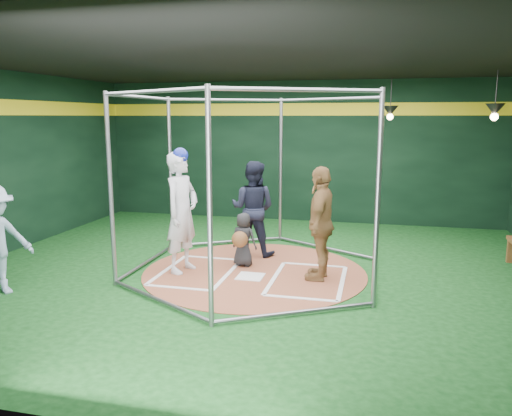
# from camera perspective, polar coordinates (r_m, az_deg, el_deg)

# --- Properties ---
(room_shell) EXTENTS (10.10, 9.10, 3.53)m
(room_shell) POSITION_cam_1_polar(r_m,az_deg,el_deg) (8.26, -0.15, 4.36)
(room_shell) COLOR #0C3710
(room_shell) RESTS_ON ground
(clay_disc) EXTENTS (3.80, 3.80, 0.01)m
(clay_disc) POSITION_cam_1_polar(r_m,az_deg,el_deg) (8.61, -0.16, -7.29)
(clay_disc) COLOR #985237
(clay_disc) RESTS_ON ground
(home_plate) EXTENTS (0.43, 0.43, 0.01)m
(home_plate) POSITION_cam_1_polar(r_m,az_deg,el_deg) (8.33, -0.65, -7.83)
(home_plate) COLOR white
(home_plate) RESTS_ON clay_disc
(batter_box_left) EXTENTS (1.17, 1.77, 0.01)m
(batter_box_left) POSITION_cam_1_polar(r_m,az_deg,el_deg) (8.65, -6.73, -7.21)
(batter_box_left) COLOR white
(batter_box_left) RESTS_ON clay_disc
(batter_box_right) EXTENTS (1.17, 1.77, 0.01)m
(batter_box_right) POSITION_cam_1_polar(r_m,az_deg,el_deg) (8.21, 5.94, -8.17)
(batter_box_right) COLOR white
(batter_box_right) RESTS_ON clay_disc
(batting_cage) EXTENTS (4.05, 4.67, 3.00)m
(batting_cage) POSITION_cam_1_polar(r_m,az_deg,el_deg) (8.28, -0.16, 2.60)
(batting_cage) COLOR gray
(batting_cage) RESTS_ON ground
(pendant_lamp_near) EXTENTS (0.34, 0.34, 0.90)m
(pendant_lamp_near) POSITION_cam_1_polar(r_m,az_deg,el_deg) (11.57, 15.10, 10.63)
(pendant_lamp_near) COLOR black
(pendant_lamp_near) RESTS_ON room_shell
(pendant_lamp_far) EXTENTS (0.34, 0.34, 0.90)m
(pendant_lamp_far) POSITION_cam_1_polar(r_m,az_deg,el_deg) (10.18, 25.63, 10.06)
(pendant_lamp_far) COLOR black
(pendant_lamp_far) RESTS_ON room_shell
(batter_figure) EXTENTS (0.64, 0.83, 2.11)m
(batter_figure) POSITION_cam_1_polar(r_m,az_deg,el_deg) (8.49, -8.48, -0.37)
(batter_figure) COLOR silver
(batter_figure) RESTS_ON clay_disc
(visitor_leopard) EXTENTS (0.52, 1.11, 1.84)m
(visitor_leopard) POSITION_cam_1_polar(r_m,az_deg,el_deg) (8.10, 7.42, -1.73)
(visitor_leopard) COLOR tan
(visitor_leopard) RESTS_ON clay_disc
(catcher_figure) EXTENTS (0.51, 0.58, 0.95)m
(catcher_figure) POSITION_cam_1_polar(r_m,az_deg,el_deg) (8.79, -1.50, -3.60)
(catcher_figure) COLOR black
(catcher_figure) RESTS_ON clay_disc
(umpire) EXTENTS (0.93, 0.76, 1.80)m
(umpire) POSITION_cam_1_polar(r_m,az_deg,el_deg) (9.46, -0.36, -0.03)
(umpire) COLOR black
(umpire) RESTS_ON clay_disc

